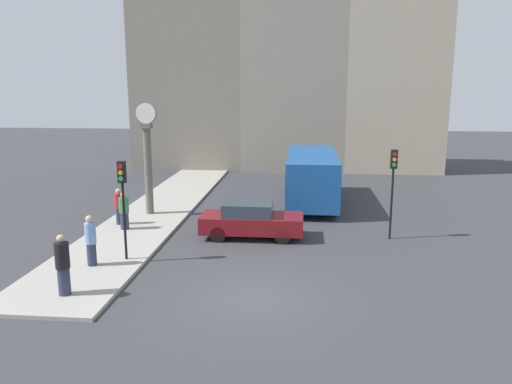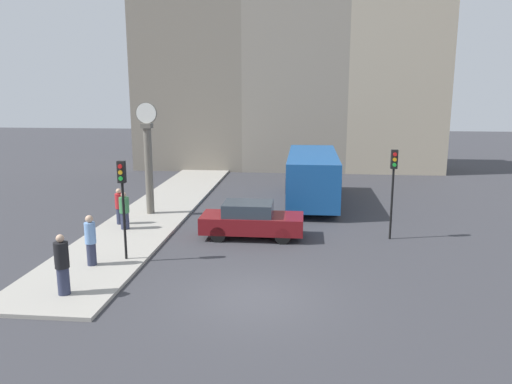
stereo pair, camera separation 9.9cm
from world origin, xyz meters
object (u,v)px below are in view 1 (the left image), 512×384
Objects in this scene: pedestrian_black_jacket at (63,265)px; pedestrian_green_hoodie at (124,211)px; pedestrian_blue_stripe at (91,240)px; traffic_light_near at (123,189)px; traffic_light_far at (393,176)px; sedan_car at (251,220)px; pedestrian_red_top at (119,206)px; street_clock at (148,161)px; bus_distant at (312,175)px.

pedestrian_green_hoodie is (-0.67, 6.93, -0.12)m from pedestrian_black_jacket.
pedestrian_black_jacket reaches higher than pedestrian_blue_stripe.
pedestrian_blue_stripe is at bearing 95.07° from pedestrian_black_jacket.
traffic_light_near is 10.53m from traffic_light_far.
pedestrian_blue_stripe is at bearing -140.70° from sedan_car.
street_clock is at bearing 69.35° from pedestrian_red_top.
bus_distant is 2.26× the size of traffic_light_near.
street_clock is at bearing 99.94° from traffic_light_near.
traffic_light_far reaches higher than pedestrian_green_hoodie.
sedan_car is 2.29× the size of pedestrian_black_jacket.
sedan_car is 1.14× the size of traffic_light_far.
pedestrian_blue_stripe is (0.96, -5.22, 0.08)m from pedestrian_red_top.
traffic_light_near is 6.62m from street_clock.
street_clock reaches higher than bus_distant.
pedestrian_green_hoodie reaches higher than sedan_car.
pedestrian_green_hoodie is (-1.40, 3.73, -1.74)m from traffic_light_near.
traffic_light_near reaches higher than sedan_car.
pedestrian_black_jacket is (-0.73, -3.20, -1.62)m from traffic_light_near.
street_clock is (-7.84, -3.43, 1.16)m from bus_distant.
traffic_light_far is 11.32m from street_clock.
traffic_light_far is (9.84, 3.76, -0.01)m from traffic_light_near.
street_clock is (-5.27, 3.10, 1.95)m from sedan_car.
traffic_light_near is (-6.70, -9.96, 1.11)m from bus_distant.
street_clock is at bearing 91.55° from pedestrian_blue_stripe.
pedestrian_black_jacket is at bearing -81.27° from pedestrian_red_top.
traffic_light_near is at bearing -80.06° from street_clock.
street_clock is 2.80m from pedestrian_red_top.
traffic_light_far reaches higher than sedan_car.
pedestrian_red_top is at bearing -147.59° from bus_distant.
street_clock is 2.91× the size of pedestrian_black_jacket.
pedestrian_blue_stripe reaches higher than sedan_car.
pedestrian_black_jacket is at bearing -87.55° from street_clock.
traffic_light_far is at bearing 33.36° from pedestrian_black_jacket.
traffic_light_far reaches higher than pedestrian_black_jacket.
traffic_light_near is at bearing -123.93° from bus_distant.
traffic_light_far is at bearing -3.57° from pedestrian_red_top.
sedan_car is 6.13m from pedestrian_red_top.
sedan_car is at bearing -30.49° from street_clock.
sedan_car is at bearing 39.30° from pedestrian_blue_stripe.
bus_distant is at bearing 60.55° from pedestrian_black_jacket.
pedestrian_blue_stripe reaches higher than pedestrian_red_top.
pedestrian_green_hoodie reaches higher than pedestrian_red_top.
bus_distant is 12.05m from traffic_light_near.
street_clock is 3.30× the size of pedestrian_red_top.
traffic_light_near is 0.95× the size of traffic_light_far.
sedan_car is at bearing -111.49° from bus_distant.
pedestrian_green_hoodie is at bearing 95.54° from pedestrian_black_jacket.
pedestrian_blue_stripe is at bearing -79.57° from pedestrian_red_top.
pedestrian_red_top is (-8.61, -5.46, -0.61)m from bus_distant.
traffic_light_far is (3.14, -6.20, 1.11)m from bus_distant.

